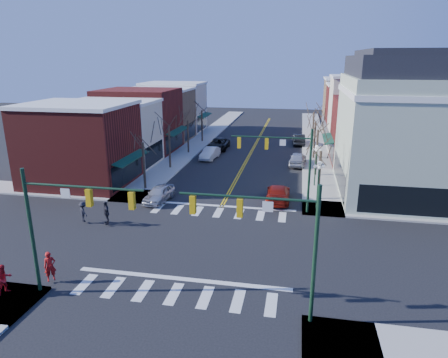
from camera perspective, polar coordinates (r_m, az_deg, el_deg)
The scene contains 36 objects.
ground at distance 28.43m, azimuth -3.36°, elevation -9.37°, with size 160.00×160.00×0.00m, color black.
sidewalk_left at distance 48.80m, azimuth -7.70°, elevation 1.92°, with size 3.50×70.00×0.15m, color #9E9B93.
sidewalk_right at distance 46.47m, azimuth 13.27°, elevation 0.85°, with size 3.50×70.00×0.15m, color #9E9B93.
bldg_left_brick_a at distance 43.34m, azimuth -19.88°, elevation 4.49°, with size 10.00×8.50×8.00m, color maroon.
bldg_left_stucco_a at distance 50.08m, azimuth -15.44°, elevation 6.15°, with size 10.00×7.00×7.50m, color beige.
bldg_left_brick_b at distance 57.19m, azimuth -12.01°, elevation 8.18°, with size 10.00×9.00×8.50m, color maroon.
bldg_left_tan at distance 64.85m, azimuth -9.20°, elevation 9.01°, with size 10.00×7.50×7.80m, color #8D714E.
bldg_left_stucco_b at distance 72.11m, azimuth -7.13°, elevation 10.03°, with size 10.00×8.00×8.20m, color beige.
bldg_right_brick_a at distance 51.99m, azimuth 20.82°, elevation 6.32°, with size 10.00×8.50×8.00m, color maroon.
bldg_right_stucco at distance 59.40m, azimuth 19.70°, elevation 8.61°, with size 10.00×7.00×10.00m, color beige.
bldg_right_brick_b at distance 66.85m, azimuth 18.71°, elevation 8.88°, with size 10.00×8.00×8.50m, color maroon.
bldg_right_tan at distance 74.70m, azimuth 17.94°, elevation 9.90°, with size 10.00×8.00×9.00m, color #8D714E.
victorian_corner at distance 40.92m, azimuth 25.15°, elevation 7.01°, with size 12.25×14.25×13.30m.
traffic_mast_near_left at distance 22.41m, azimuth -22.28°, elevation -4.96°, with size 6.60×0.28×7.20m.
traffic_mast_near_right at distance 19.02m, azimuth 7.42°, elevation -7.66°, with size 6.60×0.28×7.20m.
traffic_mast_far_right at distance 33.06m, azimuth 9.03°, elevation 2.94°, with size 6.60×0.28×7.20m.
lamppost_corner at distance 34.61m, azimuth 13.35°, elevation 0.32°, with size 0.36×0.36×4.33m.
lamppost_midblock at distance 40.89m, azimuth 13.02°, elevation 2.88°, with size 0.36×0.36×4.33m.
tree_left_a at distance 39.94m, azimuth -11.35°, elevation 1.79°, with size 0.24×0.24×4.76m, color #382B21.
tree_left_b at distance 47.20m, azimuth -7.79°, elevation 4.46°, with size 0.24×0.24×5.04m, color #382B21.
tree_left_c at distance 54.73m, azimuth -5.16°, elevation 6.00°, with size 0.24×0.24×4.55m, color #382B21.
tree_left_d at distance 62.32m, azimuth -3.16°, elevation 7.54°, with size 0.24×0.24×4.90m, color #382B21.
tree_right_a at distance 37.20m, azimuth 13.45°, elevation 0.42°, with size 0.24×0.24×4.62m, color #382B21.
tree_right_b at distance 44.87m, azimuth 13.08°, elevation 3.61°, with size 0.24×0.24×5.18m, color #382B21.
tree_right_c at distance 52.73m, azimuth 12.79°, elevation 5.38°, with size 0.24×0.24×4.83m, color #382B21.
tree_right_d at distance 60.58m, azimuth 12.58°, elevation 6.92°, with size 0.24×0.24×4.97m, color #382B21.
car_left_near at distance 36.86m, azimuth -9.27°, elevation -2.08°, with size 1.69×4.21×1.44m, color silver.
car_left_mid at distance 51.83m, azimuth -2.01°, elevation 3.70°, with size 1.56×4.47×1.47m, color silver.
car_left_far at distance 57.20m, azimuth -0.77°, elevation 5.01°, with size 2.59×5.61×1.56m, color black.
car_right_near at distance 36.74m, azimuth 7.73°, elevation -2.03°, with size 2.09×5.13×1.49m, color maroon.
car_right_mid at distance 49.37m, azimuth 10.47°, elevation 2.85°, with size 1.93×4.78×1.63m, color #B6B7BB.
car_right_far at distance 61.60m, azimuth 10.60°, elevation 5.61°, with size 1.71×4.90×1.62m, color black.
pedestrian_red_a at distance 25.62m, azimuth -23.61°, elevation -11.37°, with size 0.65×0.43×1.78m, color #A91212.
pedestrian_red_b at distance 25.46m, azimuth -28.89°, elevation -12.41°, with size 0.83×0.65×1.71m, color red.
pedestrian_dark_a at distance 32.38m, azimuth -16.48°, elevation -4.63°, with size 1.08×0.45×1.84m, color #212129.
pedestrian_dark_b at distance 33.41m, azimuth -19.45°, elevation -4.42°, with size 1.06×0.61×1.64m, color black.
Camera 1 is at (6.33, -24.70, 12.57)m, focal length 32.00 mm.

